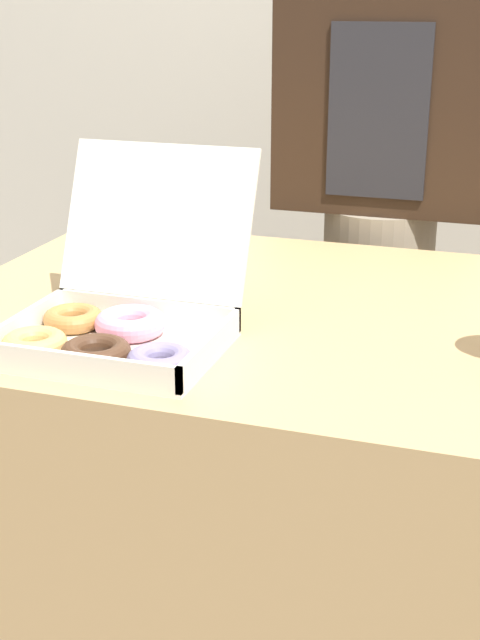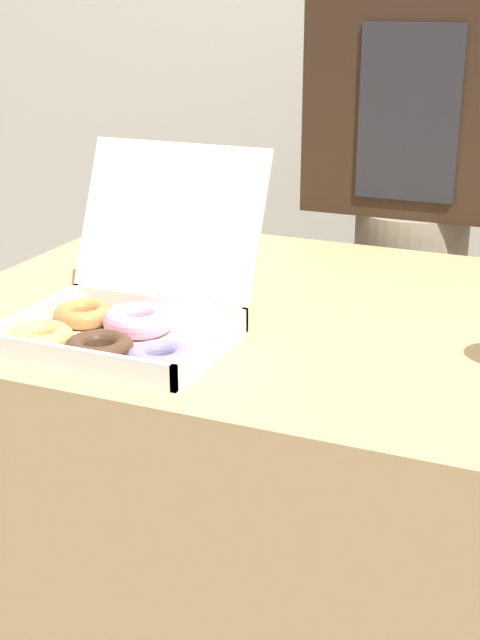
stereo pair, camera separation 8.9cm
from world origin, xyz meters
The scene contains 3 objects.
table centered at (0.00, 0.00, 0.39)m, with size 1.19×0.83×0.77m.
donut_box centered at (-0.22, -0.23, 0.81)m, with size 0.31×0.33×0.26m.
person_customer centered at (0.02, 0.59, 0.86)m, with size 0.44×0.24×1.59m.
Camera 1 is at (0.32, -1.30, 1.25)m, focal length 50.00 mm.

